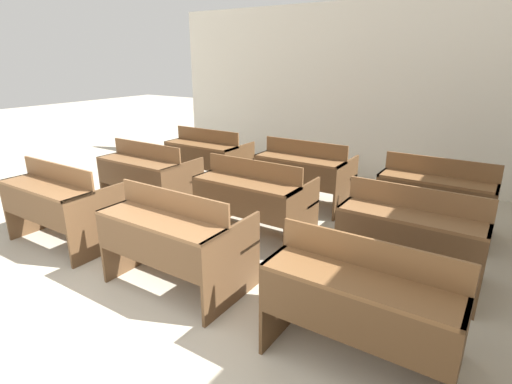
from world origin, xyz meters
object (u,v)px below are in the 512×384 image
Objects in this scene: bench_second_left at (149,174)px; bench_second_right at (412,233)px; bench_front_center at (175,237)px; bench_front_left at (62,202)px; bench_third_left at (208,156)px; bench_third_right at (436,195)px; bench_second_center at (254,197)px; bench_third_center at (304,172)px; bench_front_right at (365,299)px.

bench_second_left and bench_second_right have the same top height.
bench_front_center is at bearing -144.29° from bench_second_right.
bench_front_center is at bearing 0.65° from bench_front_left.
bench_third_right is (3.43, 0.00, 0.00)m from bench_third_left.
bench_second_center is 1.00× the size of bench_third_left.
bench_second_right is 1.00× the size of bench_third_center.
bench_front_center is 1.00× the size of bench_third_center.
bench_third_center is (1.72, 1.28, 0.00)m from bench_second_left.
bench_front_center is 3.04m from bench_third_right.
bench_front_left and bench_second_right have the same top height.
bench_second_right is 2.16m from bench_third_center.
bench_front_left is at bearing -89.47° from bench_third_left.
bench_second_center is at bearing 143.61° from bench_front_right.
bench_front_center is at bearing -55.72° from bench_third_left.
bench_third_left is at bearing -179.22° from bench_third_center.
bench_second_right and bench_third_right have the same top height.
bench_second_right is (0.02, 1.26, 0.00)m from bench_front_right.
bench_front_center is 2.53m from bench_third_center.
bench_third_left is (-3.45, 1.26, 0.00)m from bench_second_right.
bench_second_left is 3.66m from bench_third_right.
bench_front_left is 1.27m from bench_second_left.
bench_second_right is at bearing -0.05° from bench_second_left.
bench_second_right is (3.43, 1.27, 0.00)m from bench_front_left.
bench_second_left and bench_third_right have the same top height.
bench_second_right is (1.74, -0.01, 0.00)m from bench_second_center.
bench_third_left is at bearing 159.99° from bench_second_right.
bench_second_right is (3.45, -0.00, 0.00)m from bench_second_left.
bench_second_left is (-3.44, 1.26, 0.00)m from bench_front_right.
bench_second_left is 2.14m from bench_third_center.
bench_front_left is 2.53m from bench_third_left.
bench_third_center is (-1.72, 2.54, 0.00)m from bench_front_right.
bench_front_left and bench_front_center have the same top height.
bench_third_left is 1.00× the size of bench_third_right.
bench_front_left is at bearing -159.66° from bench_second_right.
bench_front_left and bench_third_right have the same top height.
bench_second_center is 1.00× the size of bench_second_right.
bench_third_center is at bearing 56.47° from bench_front_left.
bench_front_left is 3.06m from bench_third_center.
bench_front_center is 3.04m from bench_third_left.
bench_second_left is 1.00× the size of bench_third_center.
bench_third_left is 1.00× the size of bench_third_center.
bench_second_center is (-1.72, 1.27, 0.00)m from bench_front_right.
bench_third_center is at bearing 89.92° from bench_front_center.
bench_front_center is 2.12m from bench_second_left.
bench_front_left is 3.41m from bench_front_right.
bench_front_left is at bearing -88.87° from bench_second_left.
bench_second_right and bench_third_center have the same top height.
bench_third_left is 3.43m from bench_third_right.
bench_third_left is (-1.71, 1.24, 0.00)m from bench_second_center.
bench_second_right is 3.67m from bench_third_left.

